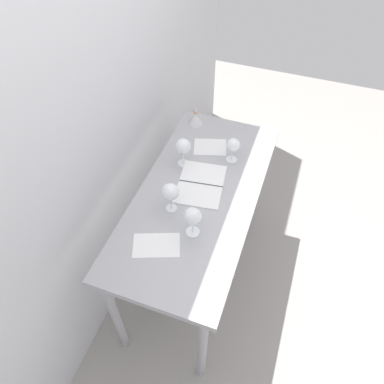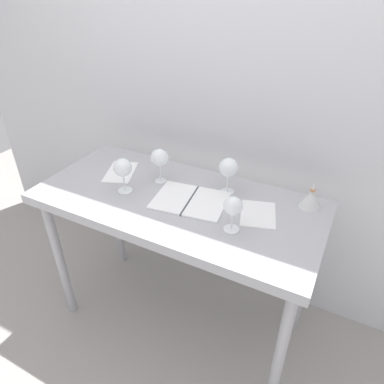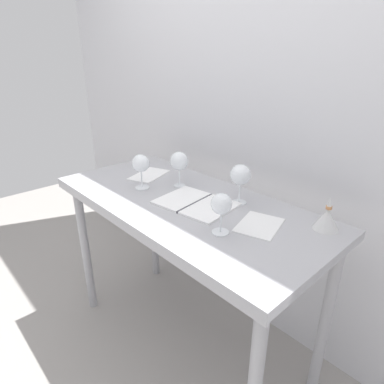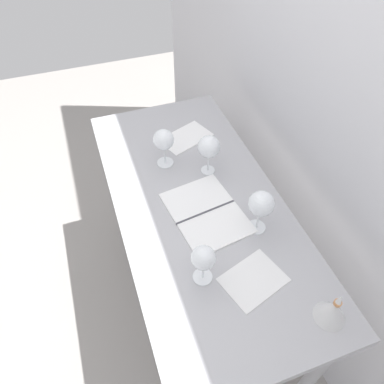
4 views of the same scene
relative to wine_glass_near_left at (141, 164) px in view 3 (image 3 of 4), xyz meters
name	(u,v)px [view 3 (image 3 of 4)]	position (x,y,z in m)	size (l,w,h in m)	color
ground_plane	(187,340)	(0.26, 0.07, -1.03)	(6.00, 6.00, 0.00)	#9A9590
back_wall	(255,103)	(0.26, 0.56, 0.27)	(3.80, 0.04, 2.60)	silver
steel_counter	(185,220)	(0.26, 0.06, -0.23)	(1.40, 0.65, 0.90)	#A5A5AB
wine_glass_near_left	(141,164)	(0.00, 0.00, 0.00)	(0.09, 0.09, 0.18)	white
wine_glass_near_right	(221,205)	(0.59, -0.04, -0.01)	(0.08, 0.08, 0.16)	white
wine_glass_far_left	(179,162)	(0.11, 0.16, 0.00)	(0.09, 0.09, 0.18)	white
wine_glass_far_right	(240,176)	(0.46, 0.22, 0.01)	(0.09, 0.09, 0.18)	white
open_notebook	(196,203)	(0.33, 0.07, -0.12)	(0.37, 0.30, 0.01)	white
tasting_sheet_upper	(149,175)	(-0.14, 0.14, -0.13)	(0.14, 0.23, 0.00)	white
tasting_sheet_lower	(259,225)	(0.65, 0.12, -0.13)	(0.15, 0.20, 0.00)	white
decanter_funnel	(327,219)	(0.85, 0.28, -0.08)	(0.10, 0.10, 0.14)	silver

